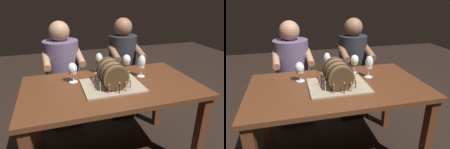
{
  "view_description": "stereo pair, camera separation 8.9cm",
  "coord_description": "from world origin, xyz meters",
  "views": [
    {
      "loc": [
        -0.44,
        -1.42,
        1.41
      ],
      "look_at": [
        -0.01,
        -0.02,
        0.84
      ],
      "focal_mm": 32.13,
      "sensor_mm": 36.0,
      "label": 1
    },
    {
      "loc": [
        -0.36,
        -1.44,
        1.41
      ],
      "look_at": [
        -0.01,
        -0.02,
        0.84
      ],
      "focal_mm": 32.13,
      "sensor_mm": 36.0,
      "label": 2
    }
  ],
  "objects": [
    {
      "name": "person_seated_right",
      "position": [
        0.34,
        0.69,
        0.54
      ],
      "size": [
        0.36,
        0.45,
        1.19
      ],
      "color": "black",
      "rests_on": "ground"
    },
    {
      "name": "barrel_cake",
      "position": [
        -0.01,
        -0.02,
        0.83
      ],
      "size": [
        0.47,
        0.38,
        0.22
      ],
      "color": "gray",
      "rests_on": "dining_table"
    },
    {
      "name": "wine_glass_rose",
      "position": [
        -0.29,
        0.15,
        0.85
      ],
      "size": [
        0.08,
        0.08,
        0.17
      ],
      "color": "white",
      "rests_on": "dining_table"
    },
    {
      "name": "wine_glass_amber",
      "position": [
        0.21,
        0.22,
        0.86
      ],
      "size": [
        0.08,
        0.08,
        0.18
      ],
      "color": "white",
      "rests_on": "dining_table"
    },
    {
      "name": "person_seated_left",
      "position": [
        -0.34,
        0.69,
        0.56
      ],
      "size": [
        0.42,
        0.49,
        1.18
      ],
      "color": "#372D40",
      "rests_on": "ground"
    },
    {
      "name": "wine_glass_red",
      "position": [
        -0.03,
        0.3,
        0.87
      ],
      "size": [
        0.07,
        0.07,
        0.19
      ],
      "color": "white",
      "rests_on": "dining_table"
    },
    {
      "name": "dining_table",
      "position": [
        0.0,
        0.0,
        0.63
      ],
      "size": [
        1.42,
        0.8,
        0.74
      ],
      "color": "#562D19",
      "rests_on": "ground"
    },
    {
      "name": "wine_glass_white",
      "position": [
        0.3,
        0.1,
        0.87
      ],
      "size": [
        0.07,
        0.07,
        0.2
      ],
      "color": "white",
      "rests_on": "dining_table"
    }
  ]
}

